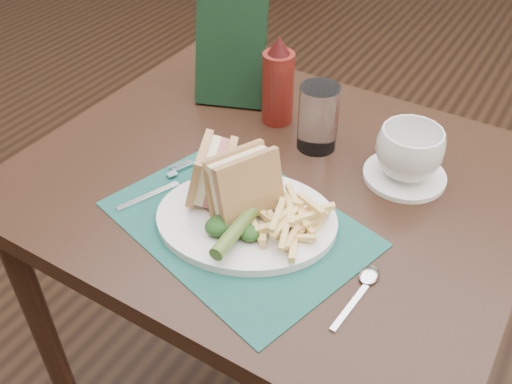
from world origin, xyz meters
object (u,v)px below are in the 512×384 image
(check_presenter, at_px, (231,49))
(coffee_cup, at_px, (409,153))
(table_main, at_px, (269,303))
(saucer, at_px, (404,176))
(sandwich_half_b, at_px, (237,176))
(ketchup_bottle, at_px, (278,80))
(drinking_glass, at_px, (318,118))
(placemat, at_px, (238,223))
(sandwich_half_a, at_px, (200,171))
(plate, at_px, (247,219))

(check_presenter, bearing_deg, coffee_cup, -30.59)
(table_main, distance_m, saucer, 0.45)
(sandwich_half_b, height_order, ketchup_bottle, ketchup_bottle)
(coffee_cup, distance_m, drinking_glass, 0.18)
(coffee_cup, bearing_deg, table_main, -151.97)
(placemat, distance_m, drinking_glass, 0.28)
(saucer, distance_m, ketchup_bottle, 0.31)
(sandwich_half_b, xyz_separation_m, check_presenter, (-0.21, 0.31, 0.04))
(sandwich_half_a, xyz_separation_m, drinking_glass, (0.09, 0.25, -0.00))
(plate, height_order, sandwich_half_a, sandwich_half_a)
(placemat, distance_m, plate, 0.02)
(placemat, bearing_deg, plate, 34.62)
(placemat, bearing_deg, saucer, 53.87)
(ketchup_bottle, bearing_deg, drinking_glass, -20.62)
(table_main, xyz_separation_m, saucer, (0.21, 0.11, 0.38))
(sandwich_half_a, xyz_separation_m, coffee_cup, (0.28, 0.25, -0.01))
(drinking_glass, relative_size, check_presenter, 0.54)
(sandwich_half_b, bearing_deg, table_main, 116.55)
(placemat, bearing_deg, sandwich_half_b, 124.15)
(placemat, xyz_separation_m, plate, (0.01, 0.01, 0.01))
(placemat, bearing_deg, sandwich_half_a, 169.99)
(plate, relative_size, check_presenter, 1.24)
(saucer, height_order, check_presenter, check_presenter)
(plate, xyz_separation_m, check_presenter, (-0.24, 0.33, 0.11))
(placemat, distance_m, sandwich_half_b, 0.08)
(sandwich_half_b, xyz_separation_m, coffee_cup, (0.21, 0.23, -0.02))
(table_main, height_order, check_presenter, check_presenter)
(plate, height_order, check_presenter, check_presenter)
(saucer, bearing_deg, sandwich_half_b, -132.17)
(placemat, relative_size, sandwich_half_b, 3.65)
(plate, bearing_deg, placemat, -167.08)
(plate, height_order, ketchup_bottle, ketchup_bottle)
(drinking_glass, bearing_deg, placemat, -91.72)
(table_main, bearing_deg, placemat, -81.79)
(table_main, relative_size, plate, 3.00)
(plate, relative_size, coffee_cup, 2.53)
(plate, xyz_separation_m, coffee_cup, (0.18, 0.25, 0.05))
(sandwich_half_a, distance_m, check_presenter, 0.36)
(coffee_cup, relative_size, check_presenter, 0.49)
(sandwich_half_b, bearing_deg, drinking_glass, 109.09)
(plate, distance_m, saucer, 0.31)
(check_presenter, bearing_deg, plate, -73.99)
(sandwich_half_a, bearing_deg, ketchup_bottle, 69.37)
(drinking_glass, bearing_deg, sandwich_half_b, -96.62)
(placemat, height_order, coffee_cup, coffee_cup)
(saucer, xyz_separation_m, drinking_glass, (-0.18, 0.01, 0.06))
(sandwich_half_a, relative_size, sandwich_half_b, 0.89)
(placemat, xyz_separation_m, sandwich_half_b, (-0.02, 0.03, 0.07))
(table_main, bearing_deg, plate, -76.86)
(table_main, xyz_separation_m, sandwich_half_b, (0.00, -0.12, 0.45))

